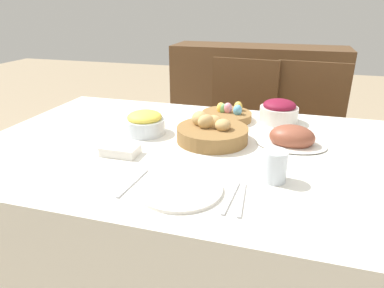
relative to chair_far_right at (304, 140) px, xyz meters
name	(u,v)px	position (x,y,z in m)	size (l,w,h in m)	color
dining_table	(191,231)	(-0.45, -0.88, -0.12)	(1.61, 1.04, 0.78)	silver
chair_far_right	(304,140)	(0.00, 0.00, 0.00)	(0.45, 0.45, 0.96)	brown
chair_far_center	(237,134)	(-0.41, 0.00, 0.00)	(0.46, 0.46, 0.96)	brown
sideboard	(255,100)	(-0.40, 0.99, -0.04)	(1.45, 0.44, 0.94)	brown
bread_basket	(212,132)	(-0.39, -0.81, 0.30)	(0.27, 0.27, 0.11)	olive
egg_basket	(227,115)	(-0.38, -0.54, 0.29)	(0.23, 0.23, 0.08)	olive
ham_platter	(292,138)	(-0.09, -0.77, 0.30)	(0.26, 0.18, 0.09)	silver
pineapple_bowl	(145,123)	(-0.67, -0.80, 0.31)	(0.16, 0.16, 0.09)	silver
beet_salad_bowl	(279,111)	(-0.15, -0.51, 0.32)	(0.17, 0.17, 0.10)	silver
dinner_plate	(180,189)	(-0.39, -1.21, 0.27)	(0.24, 0.24, 0.01)	silver
fork	(133,183)	(-0.53, -1.21, 0.27)	(0.02, 0.18, 0.00)	#B7B7BC
knife	(231,197)	(-0.24, -1.21, 0.27)	(0.02, 0.18, 0.00)	#B7B7BC
spoon	(242,199)	(-0.21, -1.21, 0.27)	(0.02, 0.18, 0.00)	#B7B7BC
drinking_cup	(275,166)	(-0.14, -1.07, 0.32)	(0.07, 0.07, 0.10)	silver
butter_dish	(120,150)	(-0.66, -1.03, 0.28)	(0.13, 0.08, 0.03)	silver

